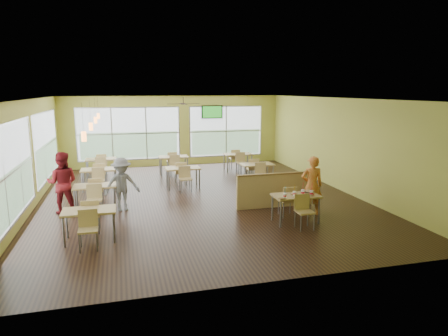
{
  "coord_description": "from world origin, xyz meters",
  "views": [
    {
      "loc": [
        -2.43,
        -12.37,
        3.48
      ],
      "look_at": [
        0.68,
        -0.57,
        1.08
      ],
      "focal_mm": 32.0,
      "sensor_mm": 36.0,
      "label": 1
    }
  ],
  "objects_px": {
    "man_plaid": "(312,186)",
    "food_basket": "(309,192)",
    "main_table": "(296,199)",
    "half_wall_divider": "(275,190)"
  },
  "relations": [
    {
      "from": "main_table",
      "to": "half_wall_divider",
      "type": "height_order",
      "value": "half_wall_divider"
    },
    {
      "from": "man_plaid",
      "to": "main_table",
      "type": "bearing_deg",
      "value": 45.95
    },
    {
      "from": "main_table",
      "to": "man_plaid",
      "type": "xyz_separation_m",
      "value": [
        0.72,
        0.51,
        0.21
      ]
    },
    {
      "from": "man_plaid",
      "to": "food_basket",
      "type": "relative_size",
      "value": 6.28
    },
    {
      "from": "half_wall_divider",
      "to": "food_basket",
      "type": "relative_size",
      "value": 9.01
    },
    {
      "from": "half_wall_divider",
      "to": "food_basket",
      "type": "bearing_deg",
      "value": -73.11
    },
    {
      "from": "half_wall_divider",
      "to": "man_plaid",
      "type": "bearing_deg",
      "value": -52.66
    },
    {
      "from": "main_table",
      "to": "man_plaid",
      "type": "relative_size",
      "value": 0.91
    },
    {
      "from": "man_plaid",
      "to": "food_basket",
      "type": "height_order",
      "value": "man_plaid"
    },
    {
      "from": "main_table",
      "to": "half_wall_divider",
      "type": "xyz_separation_m",
      "value": [
        0.0,
        1.45,
        -0.11
      ]
    }
  ]
}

